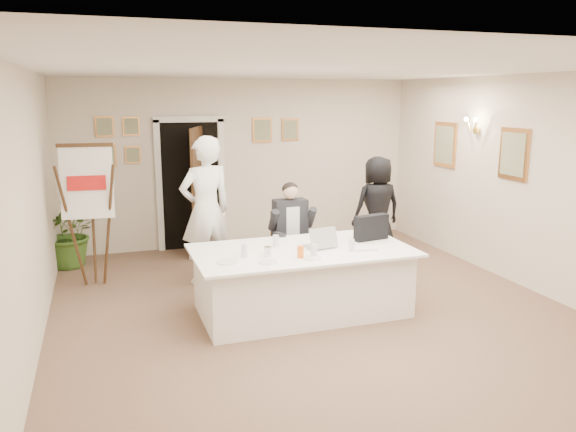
% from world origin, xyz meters
% --- Properties ---
extents(floor, '(7.00, 7.00, 0.00)m').
position_xyz_m(floor, '(0.00, 0.00, 0.00)').
color(floor, brown).
rests_on(floor, ground).
extents(ceiling, '(6.00, 7.00, 0.02)m').
position_xyz_m(ceiling, '(0.00, 0.00, 2.80)').
color(ceiling, white).
rests_on(ceiling, wall_back).
extents(wall_back, '(6.00, 0.10, 2.80)m').
position_xyz_m(wall_back, '(0.00, 3.50, 1.40)').
color(wall_back, white).
rests_on(wall_back, floor).
extents(wall_front, '(6.00, 0.10, 2.80)m').
position_xyz_m(wall_front, '(0.00, -3.50, 1.40)').
color(wall_front, white).
rests_on(wall_front, floor).
extents(wall_left, '(0.10, 7.00, 2.80)m').
position_xyz_m(wall_left, '(-3.00, 0.00, 1.40)').
color(wall_left, white).
rests_on(wall_left, floor).
extents(wall_right, '(0.10, 7.00, 2.80)m').
position_xyz_m(wall_right, '(3.00, 0.00, 1.40)').
color(wall_right, white).
rests_on(wall_right, floor).
extents(doorway, '(1.14, 0.86, 2.20)m').
position_xyz_m(doorway, '(-0.88, 3.32, 1.04)').
color(doorway, black).
rests_on(doorway, floor).
extents(pictures_back_wall, '(3.40, 0.06, 0.80)m').
position_xyz_m(pictures_back_wall, '(-0.80, 3.47, 1.85)').
color(pictures_back_wall, '#D78D49').
rests_on(pictures_back_wall, wall_back).
extents(pictures_right_wall, '(0.06, 2.20, 0.80)m').
position_xyz_m(pictures_right_wall, '(2.97, 1.20, 1.75)').
color(pictures_right_wall, '#D78D49').
rests_on(pictures_right_wall, wall_right).
extents(wall_sconce, '(0.20, 0.30, 0.24)m').
position_xyz_m(wall_sconce, '(2.90, 1.20, 2.10)').
color(wall_sconce, gold).
rests_on(wall_sconce, wall_right).
extents(conference_table, '(2.53, 1.36, 0.78)m').
position_xyz_m(conference_table, '(-0.14, 0.13, 0.39)').
color(conference_table, white).
rests_on(conference_table, floor).
extents(seated_man, '(0.69, 0.72, 1.41)m').
position_xyz_m(seated_man, '(0.07, 1.15, 0.71)').
color(seated_man, black).
rests_on(seated_man, floor).
extents(flip_chart, '(0.67, 0.44, 1.88)m').
position_xyz_m(flip_chart, '(-2.47, 1.91, 0.87)').
color(flip_chart, '#331C10').
rests_on(flip_chart, floor).
extents(standing_man, '(0.83, 0.64, 2.01)m').
position_xyz_m(standing_man, '(-1.00, 1.58, 1.00)').
color(standing_man, white).
rests_on(standing_man, floor).
extents(standing_woman, '(0.79, 0.52, 1.60)m').
position_xyz_m(standing_woman, '(1.80, 2.00, 0.80)').
color(standing_woman, black).
rests_on(standing_woman, floor).
extents(potted_palm, '(0.97, 0.84, 1.06)m').
position_xyz_m(potted_palm, '(-2.80, 2.96, 0.53)').
color(potted_palm, '#365B1E').
rests_on(potted_palm, floor).
extents(laptop, '(0.40, 0.42, 0.28)m').
position_xyz_m(laptop, '(0.08, 0.15, 0.91)').
color(laptop, '#B7BABC').
rests_on(laptop, conference_table).
extents(laptop_bag, '(0.46, 0.19, 0.31)m').
position_xyz_m(laptop_bag, '(0.81, 0.26, 0.93)').
color(laptop_bag, black).
rests_on(laptop_bag, conference_table).
extents(paper_stack, '(0.32, 0.25, 0.03)m').
position_xyz_m(paper_stack, '(0.52, -0.11, 0.79)').
color(paper_stack, white).
rests_on(paper_stack, conference_table).
extents(plate_left, '(0.28, 0.28, 0.01)m').
position_xyz_m(plate_left, '(-1.09, -0.13, 0.78)').
color(plate_left, white).
rests_on(plate_left, conference_table).
extents(plate_mid, '(0.23, 0.23, 0.01)m').
position_xyz_m(plate_mid, '(-0.68, -0.27, 0.78)').
color(plate_mid, white).
rests_on(plate_mid, conference_table).
extents(plate_near, '(0.26, 0.26, 0.01)m').
position_xyz_m(plate_near, '(-0.17, -0.27, 0.78)').
color(plate_near, white).
rests_on(plate_near, conference_table).
extents(glass_a, '(0.08, 0.08, 0.14)m').
position_xyz_m(glass_a, '(-0.86, 0.03, 0.84)').
color(glass_a, silver).
rests_on(glass_a, conference_table).
extents(glass_b, '(0.08, 0.08, 0.14)m').
position_xyz_m(glass_b, '(-0.13, -0.21, 0.84)').
color(glass_b, silver).
rests_on(glass_b, conference_table).
extents(glass_c, '(0.08, 0.08, 0.14)m').
position_xyz_m(glass_c, '(0.36, -0.13, 0.84)').
color(glass_c, silver).
rests_on(glass_c, conference_table).
extents(glass_d, '(0.07, 0.07, 0.14)m').
position_xyz_m(glass_d, '(-0.40, 0.33, 0.84)').
color(glass_d, silver).
rests_on(glass_d, conference_table).
extents(oj_glass, '(0.09, 0.09, 0.13)m').
position_xyz_m(oj_glass, '(-0.28, -0.20, 0.84)').
color(oj_glass, orange).
rests_on(oj_glass, conference_table).
extents(steel_jug, '(0.09, 0.09, 0.11)m').
position_xyz_m(steel_jug, '(-0.61, -0.04, 0.83)').
color(steel_jug, silver).
rests_on(steel_jug, conference_table).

